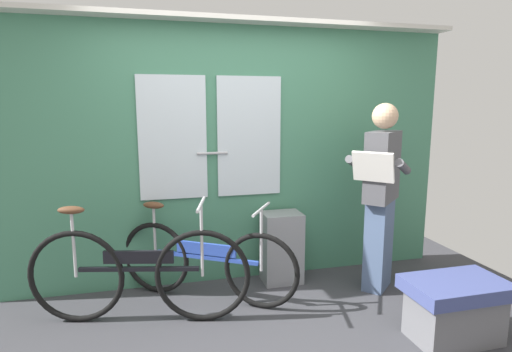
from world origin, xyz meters
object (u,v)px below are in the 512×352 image
passenger_reading_newspaper (381,193)px  trash_bin_by_wall (282,247)px  bicycle_near_door (138,274)px  bench_seat_corner (455,308)px  bicycle_leaning_behind (205,261)px

passenger_reading_newspaper → trash_bin_by_wall: bearing=-67.1°
bicycle_near_door → passenger_reading_newspaper: (2.11, 0.09, 0.50)m
bicycle_near_door → bench_seat_corner: size_ratio=2.39×
bench_seat_corner → bicycle_near_door: bearing=159.3°
bicycle_near_door → passenger_reading_newspaper: 2.17m
passenger_reading_newspaper → bench_seat_corner: (0.08, -0.91, -0.65)m
bicycle_near_door → bicycle_leaning_behind: 0.60m
bicycle_near_door → trash_bin_by_wall: bearing=32.4°
bench_seat_corner → trash_bin_by_wall: bearing=124.9°
bicycle_near_door → passenger_reading_newspaper: bearing=15.8°
bicycle_leaning_behind → bench_seat_corner: size_ratio=2.02×
bicycle_near_door → bicycle_leaning_behind: size_ratio=1.18×
bicycle_leaning_behind → bench_seat_corner: bearing=-1.2°
bicycle_near_door → trash_bin_by_wall: 1.38m
passenger_reading_newspaper → trash_bin_by_wall: passenger_reading_newspaper is taller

